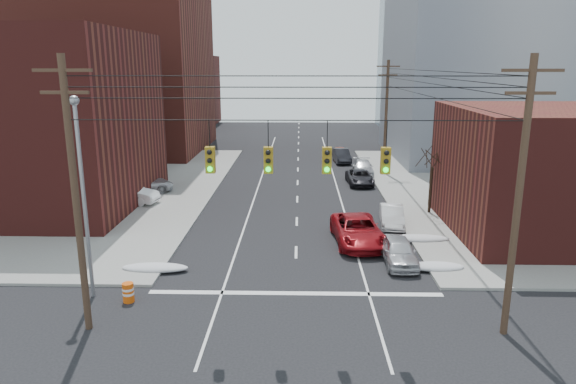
{
  "coord_description": "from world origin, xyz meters",
  "views": [
    {
      "loc": [
        0.18,
        -16.01,
        10.63
      ],
      "look_at": [
        -0.53,
        14.43,
        3.0
      ],
      "focal_mm": 32.0,
      "sensor_mm": 36.0,
      "label": 1
    }
  ],
  "objects_px": {
    "lot_car_a": "(129,194)",
    "parked_car_b": "(392,216)",
    "parked_car_c": "(360,177)",
    "lot_car_b": "(143,184)",
    "construction_barrel": "(128,292)",
    "lot_car_c": "(73,182)",
    "red_pickup": "(358,230)",
    "parked_car_e": "(340,153)",
    "parked_car_f": "(341,156)",
    "parked_car_d": "(363,168)",
    "lot_car_d": "(83,178)",
    "parked_car_a": "(399,251)"
  },
  "relations": [
    {
      "from": "parked_car_a",
      "to": "parked_car_c",
      "type": "distance_m",
      "value": 18.99
    },
    {
      "from": "red_pickup",
      "to": "parked_car_b",
      "type": "bearing_deg",
      "value": 48.32
    },
    {
      "from": "red_pickup",
      "to": "parked_car_f",
      "type": "height_order",
      "value": "red_pickup"
    },
    {
      "from": "parked_car_a",
      "to": "lot_car_d",
      "type": "relative_size",
      "value": 1.17
    },
    {
      "from": "parked_car_c",
      "to": "parked_car_d",
      "type": "xyz_separation_m",
      "value": [
        0.78,
        4.15,
        0.04
      ]
    },
    {
      "from": "parked_car_b",
      "to": "parked_car_f",
      "type": "distance_m",
      "value": 22.98
    },
    {
      "from": "parked_car_f",
      "to": "parked_car_c",
      "type": "bearing_deg",
      "value": -90.87
    },
    {
      "from": "red_pickup",
      "to": "lot_car_d",
      "type": "height_order",
      "value": "red_pickup"
    },
    {
      "from": "parked_car_d",
      "to": "parked_car_f",
      "type": "distance_m",
      "value": 6.73
    },
    {
      "from": "parked_car_c",
      "to": "lot_car_b",
      "type": "height_order",
      "value": "lot_car_b"
    },
    {
      "from": "parked_car_c",
      "to": "parked_car_e",
      "type": "relative_size",
      "value": 1.13
    },
    {
      "from": "lot_car_b",
      "to": "construction_barrel",
      "type": "xyz_separation_m",
      "value": [
        5.26,
        -19.95,
        -0.36
      ]
    },
    {
      "from": "parked_car_f",
      "to": "lot_car_a",
      "type": "relative_size",
      "value": 0.99
    },
    {
      "from": "parked_car_e",
      "to": "lot_car_a",
      "type": "relative_size",
      "value": 0.9
    },
    {
      "from": "parked_car_c",
      "to": "lot_car_c",
      "type": "relative_size",
      "value": 0.92
    },
    {
      "from": "parked_car_b",
      "to": "lot_car_a",
      "type": "height_order",
      "value": "lot_car_a"
    },
    {
      "from": "parked_car_f",
      "to": "construction_barrel",
      "type": "height_order",
      "value": "parked_car_f"
    },
    {
      "from": "lot_car_a",
      "to": "lot_car_c",
      "type": "xyz_separation_m",
      "value": [
        -6.02,
        3.84,
        -0.01
      ]
    },
    {
      "from": "parked_car_d",
      "to": "parked_car_f",
      "type": "relative_size",
      "value": 1.05
    },
    {
      "from": "parked_car_b",
      "to": "construction_barrel",
      "type": "relative_size",
      "value": 4.55
    },
    {
      "from": "parked_car_e",
      "to": "lot_car_a",
      "type": "height_order",
      "value": "lot_car_a"
    },
    {
      "from": "parked_car_d",
      "to": "parked_car_e",
      "type": "relative_size",
      "value": 1.16
    },
    {
      "from": "parked_car_d",
      "to": "parked_car_e",
      "type": "height_order",
      "value": "parked_car_e"
    },
    {
      "from": "red_pickup",
      "to": "lot_car_a",
      "type": "bearing_deg",
      "value": 148.98
    },
    {
      "from": "parked_car_b",
      "to": "lot_car_b",
      "type": "bearing_deg",
      "value": 162.81
    },
    {
      "from": "lot_car_b",
      "to": "lot_car_c",
      "type": "bearing_deg",
      "value": 64.24
    },
    {
      "from": "parked_car_e",
      "to": "red_pickup",
      "type": "bearing_deg",
      "value": -92.89
    },
    {
      "from": "red_pickup",
      "to": "lot_car_b",
      "type": "xyz_separation_m",
      "value": [
        -16.62,
        11.75,
        0.01
      ]
    },
    {
      "from": "parked_car_b",
      "to": "parked_car_e",
      "type": "bearing_deg",
      "value": 99.6
    },
    {
      "from": "red_pickup",
      "to": "lot_car_c",
      "type": "relative_size",
      "value": 1.17
    },
    {
      "from": "parked_car_c",
      "to": "construction_barrel",
      "type": "distance_m",
      "value": 27.38
    },
    {
      "from": "parked_car_b",
      "to": "construction_barrel",
      "type": "xyz_separation_m",
      "value": [
        -14.04,
        -11.73,
        -0.22
      ]
    },
    {
      "from": "parked_car_c",
      "to": "lot_car_b",
      "type": "relative_size",
      "value": 0.95
    },
    {
      "from": "parked_car_a",
      "to": "lot_car_a",
      "type": "height_order",
      "value": "lot_car_a"
    },
    {
      "from": "parked_car_e",
      "to": "lot_car_b",
      "type": "bearing_deg",
      "value": -137.68
    },
    {
      "from": "lot_car_b",
      "to": "lot_car_d",
      "type": "distance_m",
      "value": 6.68
    },
    {
      "from": "lot_car_d",
      "to": "lot_car_c",
      "type": "bearing_deg",
      "value": 176.37
    },
    {
      "from": "red_pickup",
      "to": "lot_car_d",
      "type": "distance_m",
      "value": 26.91
    },
    {
      "from": "lot_car_d",
      "to": "parked_car_d",
      "type": "bearing_deg",
      "value": -82.93
    },
    {
      "from": "parked_car_b",
      "to": "parked_car_c",
      "type": "relative_size",
      "value": 0.89
    },
    {
      "from": "parked_car_c",
      "to": "parked_car_f",
      "type": "relative_size",
      "value": 1.03
    },
    {
      "from": "lot_car_a",
      "to": "lot_car_b",
      "type": "relative_size",
      "value": 0.93
    },
    {
      "from": "parked_car_d",
      "to": "construction_barrel",
      "type": "height_order",
      "value": "parked_car_d"
    },
    {
      "from": "red_pickup",
      "to": "parked_car_e",
      "type": "relative_size",
      "value": 1.44
    },
    {
      "from": "parked_car_e",
      "to": "lot_car_a",
      "type": "distance_m",
      "value": 26.68
    },
    {
      "from": "parked_car_c",
      "to": "parked_car_f",
      "type": "bearing_deg",
      "value": 91.71
    },
    {
      "from": "parked_car_a",
      "to": "parked_car_f",
      "type": "distance_m",
      "value": 29.69
    },
    {
      "from": "parked_car_e",
      "to": "lot_car_d",
      "type": "relative_size",
      "value": 1.15
    },
    {
      "from": "construction_barrel",
      "to": "lot_car_a",
      "type": "bearing_deg",
      "value": 107.84
    },
    {
      "from": "lot_car_a",
      "to": "parked_car_b",
      "type": "bearing_deg",
      "value": -93.48
    }
  ]
}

